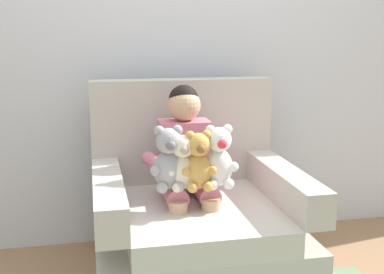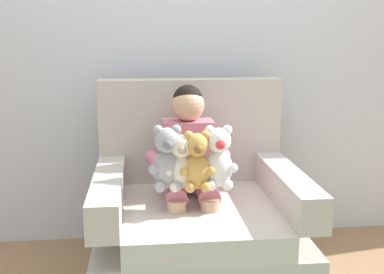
# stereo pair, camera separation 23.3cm
# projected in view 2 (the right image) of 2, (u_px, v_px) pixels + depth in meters

# --- Properties ---
(back_wall) EXTENTS (6.00, 0.10, 2.60)m
(back_wall) POSITION_uv_depth(u_px,v_px,m) (185.00, 28.00, 2.92)
(back_wall) COLOR silver
(back_wall) RESTS_ON ground
(armchair) EXTENTS (1.02, 0.95, 1.02)m
(armchair) POSITION_uv_depth(u_px,v_px,m) (197.00, 222.00, 2.53)
(armchair) COLOR #BCB7AD
(armchair) RESTS_ON ground
(seated_child) EXTENTS (0.45, 0.39, 0.82)m
(seated_child) POSITION_uv_depth(u_px,v_px,m) (189.00, 158.00, 2.48)
(seated_child) COLOR #C66B7F
(seated_child) RESTS_ON armchair
(plush_honey) EXTENTS (0.17, 0.14, 0.29)m
(plush_honey) POSITION_uv_depth(u_px,v_px,m) (197.00, 162.00, 2.29)
(plush_honey) COLOR gold
(plush_honey) RESTS_ON armchair
(plush_cream) EXTENTS (0.16, 0.13, 0.28)m
(plush_cream) POSITION_uv_depth(u_px,v_px,m) (181.00, 163.00, 2.29)
(plush_cream) COLOR silver
(plush_cream) RESTS_ON armchair
(plush_grey) EXTENTS (0.19, 0.15, 0.31)m
(plush_grey) POSITION_uv_depth(u_px,v_px,m) (167.00, 159.00, 2.29)
(plush_grey) COLOR #9E9EA3
(plush_grey) RESTS_ON armchair
(plush_white) EXTENTS (0.18, 0.15, 0.31)m
(plush_white) POSITION_uv_depth(u_px,v_px,m) (218.00, 159.00, 2.31)
(plush_white) COLOR white
(plush_white) RESTS_ON armchair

